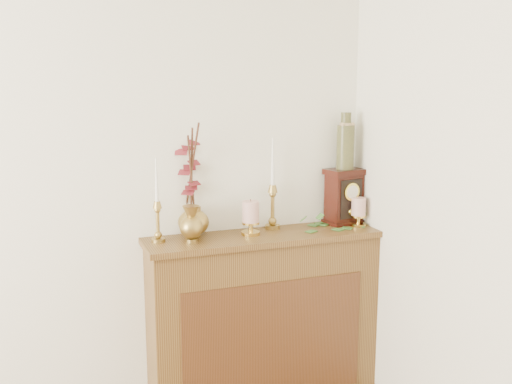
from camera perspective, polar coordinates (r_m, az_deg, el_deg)
name	(u,v)px	position (r m, az deg, el deg)	size (l,w,h in m)	color
console_shelf	(264,324)	(3.24, 0.76, -12.48)	(1.24, 0.34, 0.93)	brown
candlestick_left	(158,215)	(2.95, -9.36, -2.16)	(0.07, 0.07, 0.41)	#A48A41
candlestick_center	(273,199)	(3.16, 1.59, -0.72)	(0.08, 0.08, 0.48)	#A48A41
bud_vase	(191,225)	(2.92, -6.18, -3.10)	(0.11, 0.11, 0.18)	#A48A41
ginger_jar	(190,185)	(3.04, -6.30, 0.70)	(0.24, 0.25, 0.58)	#A48A41
pillar_candle_left	(251,216)	(3.05, -0.52, -2.31)	(0.10, 0.10, 0.19)	gold
pillar_candle_right	(358,210)	(3.28, 9.73, -1.72)	(0.09, 0.09, 0.17)	gold
ivy_garland	(336,224)	(3.26, 7.67, -3.03)	(0.46, 0.19, 0.09)	#3C6F2A
mantel_clock	(344,197)	(3.32, 8.40, -0.46)	(0.22, 0.17, 0.30)	#36110A
ceramic_vase	(345,144)	(3.28, 8.51, 4.56)	(0.09, 0.09, 0.31)	#183122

